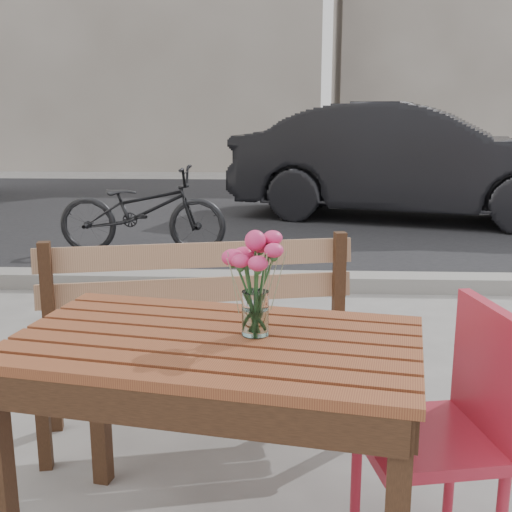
% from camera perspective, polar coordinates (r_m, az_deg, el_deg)
% --- Properties ---
extents(street, '(30.00, 8.12, 0.12)m').
position_cam_1_polar(street, '(7.13, 0.70, 1.89)').
color(street, black).
rests_on(street, ground).
extents(backdrop_buildings, '(15.50, 4.00, 8.00)m').
position_cam_1_polar(backdrop_buildings, '(16.47, 2.49, 20.66)').
color(backdrop_buildings, gray).
rests_on(backdrop_buildings, ground).
extents(main_table, '(1.31, 0.91, 0.74)m').
position_cam_1_polar(main_table, '(1.96, -3.61, -10.56)').
color(main_table, brown).
rests_on(main_table, ground).
extents(main_bench, '(1.47, 0.70, 0.88)m').
position_cam_1_polar(main_bench, '(2.81, -4.97, -5.12)').
color(main_bench, '#9D7151').
rests_on(main_bench, ground).
extents(red_chair, '(0.48, 0.48, 0.83)m').
position_cam_1_polar(red_chair, '(2.10, 17.12, -13.64)').
color(red_chair, '#B02234').
rests_on(red_chair, ground).
extents(main_vase, '(0.17, 0.17, 0.32)m').
position_cam_1_polar(main_vase, '(1.88, -0.07, -1.32)').
color(main_vase, white).
rests_on(main_vase, main_table).
extents(parked_car, '(4.76, 2.76, 1.48)m').
position_cam_1_polar(parked_car, '(8.50, 13.67, 8.17)').
color(parked_car, black).
rests_on(parked_car, ground).
extents(bicycle, '(1.65, 0.60, 0.86)m').
position_cam_1_polar(bicycle, '(6.37, -10.09, 4.04)').
color(bicycle, black).
rests_on(bicycle, ground).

